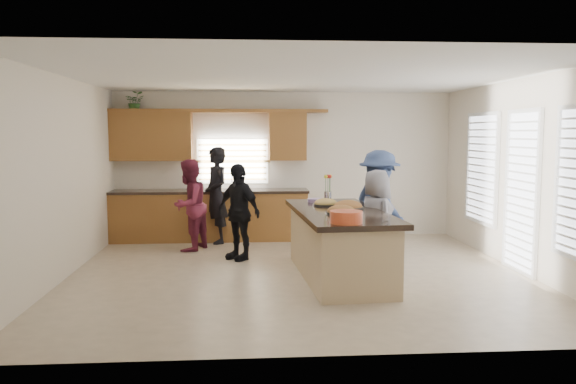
{
  "coord_description": "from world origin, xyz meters",
  "views": [
    {
      "loc": [
        -0.7,
        -7.86,
        2.01
      ],
      "look_at": [
        -0.12,
        0.33,
        1.15
      ],
      "focal_mm": 35.0,
      "sensor_mm": 36.0,
      "label": 1
    }
  ],
  "objects": [
    {
      "name": "room_shell",
      "position": [
        0.0,
        0.0,
        1.9
      ],
      "size": [
        6.52,
        6.02,
        2.81
      ],
      "color": "silver",
      "rests_on": "ground"
    },
    {
      "name": "platter_back",
      "position": [
        0.44,
        0.3,
        0.98
      ],
      "size": [
        0.38,
        0.38,
        0.15
      ],
      "color": "black",
      "rests_on": "island"
    },
    {
      "name": "woman_right_back",
      "position": [
        1.38,
        0.9,
        0.87
      ],
      "size": [
        1.04,
        1.29,
        1.75
      ],
      "primitive_type": "imported",
      "rotation": [
        0.0,
        0.0,
        1.98
      ],
      "color": "navy",
      "rests_on": "ground"
    },
    {
      "name": "salad_bowl",
      "position": [
        0.45,
        -1.35,
        1.03
      ],
      "size": [
        0.39,
        0.39,
        0.15
      ],
      "color": "#DB5028",
      "rests_on": "island"
    },
    {
      "name": "flower_vase",
      "position": [
        0.56,
        0.96,
        1.17
      ],
      "size": [
        0.14,
        0.14,
        0.41
      ],
      "color": "silver",
      "rests_on": "island"
    },
    {
      "name": "back_cabinetry",
      "position": [
        -1.47,
        2.73,
        0.91
      ],
      "size": [
        4.08,
        0.66,
        2.46
      ],
      "color": "brown",
      "rests_on": "ground"
    },
    {
      "name": "woman_left_back",
      "position": [
        -1.29,
        2.41,
        0.88
      ],
      "size": [
        0.66,
        0.76,
        1.76
      ],
      "primitive_type": "imported",
      "rotation": [
        0.0,
        0.0,
        -1.11
      ],
      "color": "black",
      "rests_on": "ground"
    },
    {
      "name": "island",
      "position": [
        0.56,
        -0.22,
        0.45
      ],
      "size": [
        1.33,
        2.77,
        0.95
      ],
      "rotation": [
        0.0,
        0.0,
        0.07
      ],
      "color": "tan",
      "rests_on": "ground"
    },
    {
      "name": "right_wall_glazing",
      "position": [
        3.22,
        -0.13,
        1.34
      ],
      "size": [
        0.06,
        4.0,
        2.25
      ],
      "color": "white",
      "rests_on": "ground"
    },
    {
      "name": "woman_left_mid",
      "position": [
        -1.72,
        1.76,
        0.79
      ],
      "size": [
        0.87,
        0.95,
        1.57
      ],
      "primitive_type": "imported",
      "rotation": [
        0.0,
        0.0,
        -2.02
      ],
      "color": "maroon",
      "rests_on": "ground"
    },
    {
      "name": "woman_left_front",
      "position": [
        -0.87,
        1.02,
        0.77
      ],
      "size": [
        0.9,
        0.91,
        1.54
      ],
      "primitive_type": "imported",
      "rotation": [
        0.0,
        0.0,
        -0.8
      ],
      "color": "black",
      "rests_on": "ground"
    },
    {
      "name": "platter_front",
      "position": [
        0.53,
        -0.55,
        0.98
      ],
      "size": [
        0.42,
        0.42,
        0.17
      ],
      "color": "black",
      "rests_on": "island"
    },
    {
      "name": "woman_right_front",
      "position": [
        1.16,
        0.13,
        0.74
      ],
      "size": [
        0.65,
        0.83,
        1.49
      ],
      "primitive_type": "imported",
      "rotation": [
        0.0,
        0.0,
        1.85
      ],
      "color": "slate",
      "rests_on": "ground"
    },
    {
      "name": "floor",
      "position": [
        0.0,
        0.0,
        0.0
      ],
      "size": [
        6.5,
        6.5,
        0.0
      ],
      "primitive_type": "plane",
      "color": "beige",
      "rests_on": "ground"
    },
    {
      "name": "potted_plant",
      "position": [
        -2.78,
        2.82,
        2.59
      ],
      "size": [
        0.38,
        0.34,
        0.38
      ],
      "primitive_type": "imported",
      "rotation": [
        0.0,
        0.0,
        0.14
      ],
      "color": "#366729",
      "rests_on": "back_cabinetry"
    },
    {
      "name": "clear_cup",
      "position": [
        0.95,
        -1.26,
        1.0
      ],
      "size": [
        0.07,
        0.07,
        0.1
      ],
      "primitive_type": "cylinder",
      "color": "white",
      "rests_on": "island"
    },
    {
      "name": "platter_mid",
      "position": [
        0.71,
        -0.06,
        0.98
      ],
      "size": [
        0.45,
        0.45,
        0.18
      ],
      "color": "black",
      "rests_on": "island"
    },
    {
      "name": "plate_stack",
      "position": [
        0.33,
        0.73,
        0.98
      ],
      "size": [
        0.24,
        0.24,
        0.05
      ],
      "primitive_type": "cylinder",
      "color": "#A882BD",
      "rests_on": "island"
    }
  ]
}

